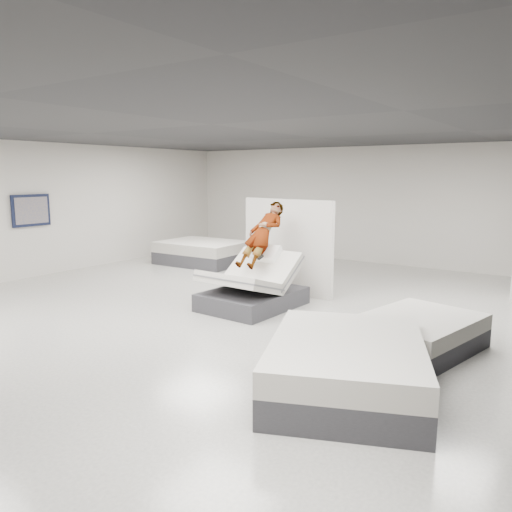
{
  "coord_description": "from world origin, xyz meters",
  "views": [
    {
      "loc": [
        5.07,
        -6.16,
        2.44
      ],
      "look_at": [
        0.1,
        1.06,
        1.0
      ],
      "focal_mm": 35.0,
      "sensor_mm": 36.0,
      "label": 1
    }
  ],
  "objects_px": {
    "wall_poster": "(31,210)",
    "flat_bed_right_far": "(418,333)",
    "hero_bed": "(252,289)",
    "remote": "(261,257)",
    "divider_panel": "(287,246)",
    "person": "(262,245)",
    "flat_bed_right_near": "(346,366)",
    "flat_bed_left_far": "(202,253)"
  },
  "relations": [
    {
      "from": "hero_bed",
      "to": "person",
      "type": "height_order",
      "value": "person"
    },
    {
      "from": "divider_panel",
      "to": "flat_bed_right_far",
      "type": "bearing_deg",
      "value": -26.37
    },
    {
      "from": "divider_panel",
      "to": "flat_bed_right_far",
      "type": "relative_size",
      "value": 1.07
    },
    {
      "from": "hero_bed",
      "to": "remote",
      "type": "bearing_deg",
      "value": -12.16
    },
    {
      "from": "remote",
      "to": "divider_panel",
      "type": "relative_size",
      "value": 0.07
    },
    {
      "from": "flat_bed_right_near",
      "to": "flat_bed_left_far",
      "type": "bearing_deg",
      "value": 141.41
    },
    {
      "from": "flat_bed_left_far",
      "to": "wall_poster",
      "type": "xyz_separation_m",
      "value": [
        -2.09,
        -3.68,
        1.29
      ]
    },
    {
      "from": "flat_bed_right_far",
      "to": "flat_bed_left_far",
      "type": "xyz_separation_m",
      "value": [
        -6.97,
        3.52,
        0.07
      ]
    },
    {
      "from": "hero_bed",
      "to": "remote",
      "type": "height_order",
      "value": "hero_bed"
    },
    {
      "from": "remote",
      "to": "flat_bed_right_far",
      "type": "xyz_separation_m",
      "value": [
        2.98,
        -0.48,
        -0.73
      ]
    },
    {
      "from": "hero_bed",
      "to": "flat_bed_right_near",
      "type": "height_order",
      "value": "hero_bed"
    },
    {
      "from": "remote",
      "to": "divider_panel",
      "type": "height_order",
      "value": "divider_panel"
    },
    {
      "from": "person",
      "to": "wall_poster",
      "type": "xyz_separation_m",
      "value": [
        -5.88,
        -1.0,
        0.47
      ]
    },
    {
      "from": "remote",
      "to": "flat_bed_right_far",
      "type": "bearing_deg",
      "value": -6.37
    },
    {
      "from": "remote",
      "to": "wall_poster",
      "type": "bearing_deg",
      "value": -171.25
    },
    {
      "from": "flat_bed_left_far",
      "to": "wall_poster",
      "type": "height_order",
      "value": "wall_poster"
    },
    {
      "from": "flat_bed_right_far",
      "to": "hero_bed",
      "type": "bearing_deg",
      "value": 170.67
    },
    {
      "from": "person",
      "to": "flat_bed_right_near",
      "type": "relative_size",
      "value": 0.57
    },
    {
      "from": "divider_panel",
      "to": "flat_bed_left_far",
      "type": "height_order",
      "value": "divider_panel"
    },
    {
      "from": "remote",
      "to": "wall_poster",
      "type": "relative_size",
      "value": 0.15
    },
    {
      "from": "flat_bed_right_far",
      "to": "flat_bed_right_near",
      "type": "relative_size",
      "value": 0.74
    },
    {
      "from": "remote",
      "to": "flat_bed_right_near",
      "type": "xyz_separation_m",
      "value": [
        2.74,
        -2.33,
        -0.66
      ]
    },
    {
      "from": "remote",
      "to": "flat_bed_left_far",
      "type": "xyz_separation_m",
      "value": [
        -3.99,
        3.04,
        -0.66
      ]
    },
    {
      "from": "hero_bed",
      "to": "flat_bed_right_far",
      "type": "xyz_separation_m",
      "value": [
        3.2,
        -0.53,
        -0.11
      ]
    },
    {
      "from": "flat_bed_right_far",
      "to": "wall_poster",
      "type": "xyz_separation_m",
      "value": [
        -9.06,
        -0.16,
        1.36
      ]
    },
    {
      "from": "hero_bed",
      "to": "divider_panel",
      "type": "xyz_separation_m",
      "value": [
        -0.08,
        1.38,
        0.61
      ]
    },
    {
      "from": "hero_bed",
      "to": "flat_bed_right_far",
      "type": "bearing_deg",
      "value": -9.33
    },
    {
      "from": "remote",
      "to": "flat_bed_right_far",
      "type": "height_order",
      "value": "remote"
    },
    {
      "from": "wall_poster",
      "to": "flat_bed_right_far",
      "type": "bearing_deg",
      "value": 1.01
    },
    {
      "from": "flat_bed_right_far",
      "to": "person",
      "type": "bearing_deg",
      "value": 165.24
    },
    {
      "from": "person",
      "to": "divider_panel",
      "type": "bearing_deg",
      "value": 98.09
    },
    {
      "from": "hero_bed",
      "to": "wall_poster",
      "type": "relative_size",
      "value": 1.98
    },
    {
      "from": "hero_bed",
      "to": "wall_poster",
      "type": "height_order",
      "value": "wall_poster"
    },
    {
      "from": "person",
      "to": "flat_bed_left_far",
      "type": "xyz_separation_m",
      "value": [
        -3.79,
        2.68,
        -0.82
      ]
    },
    {
      "from": "person",
      "to": "remote",
      "type": "xyz_separation_m",
      "value": [
        0.2,
        -0.36,
        -0.16
      ]
    },
    {
      "from": "divider_panel",
      "to": "flat_bed_right_near",
      "type": "distance_m",
      "value": 4.88
    },
    {
      "from": "remote",
      "to": "flat_bed_right_near",
      "type": "height_order",
      "value": "remote"
    },
    {
      "from": "hero_bed",
      "to": "divider_panel",
      "type": "relative_size",
      "value": 0.88
    },
    {
      "from": "flat_bed_right_far",
      "to": "wall_poster",
      "type": "distance_m",
      "value": 9.17
    },
    {
      "from": "person",
      "to": "flat_bed_right_far",
      "type": "xyz_separation_m",
      "value": [
        3.19,
        -0.84,
        -0.89
      ]
    },
    {
      "from": "flat_bed_right_far",
      "to": "remote",
      "type": "bearing_deg",
      "value": 170.88
    },
    {
      "from": "hero_bed",
      "to": "remote",
      "type": "xyz_separation_m",
      "value": [
        0.22,
        -0.05,
        0.61
      ]
    }
  ]
}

